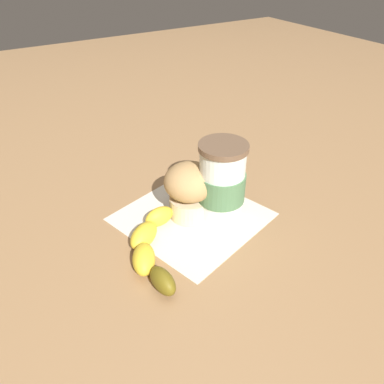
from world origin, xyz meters
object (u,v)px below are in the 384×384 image
coffee_cup (222,183)px  muffin (189,189)px  banana (151,246)px  sugar_packet (201,172)px

coffee_cup → muffin: (0.05, -0.03, -0.01)m
banana → muffin: bearing=-152.0°
coffee_cup → banana: 0.17m
muffin → sugar_packet: bearing=-131.1°
coffee_cup → banana: coffee_cup is taller
coffee_cup → sugar_packet: size_ratio=3.06×
coffee_cup → banana: size_ratio=0.82×
muffin → sugar_packet: (-0.10, -0.12, -0.06)m
coffee_cup → muffin: 0.06m
muffin → banana: size_ratio=0.59×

